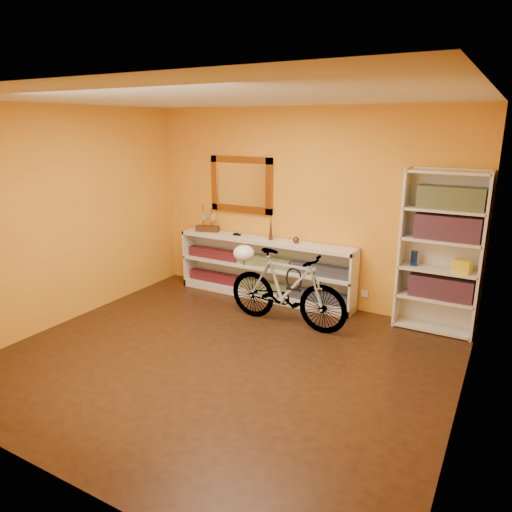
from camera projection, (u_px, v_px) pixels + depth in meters
The scene contains 24 objects.
floor at pixel (223, 359), 4.91m from camera, with size 4.50×4.00×0.01m, color black.
ceiling at pixel (218, 97), 4.20m from camera, with size 4.50×4.00×0.01m, color silver.
back_wall at pixel (304, 208), 6.23m from camera, with size 4.50×0.01×2.60m, color orange.
left_wall at pixel (64, 217), 5.62m from camera, with size 0.01×4.00×2.60m, color orange.
right_wall at pixel (473, 273), 3.49m from camera, with size 0.01×4.00×2.60m, color orange.
gilt_mirror at pixel (241, 185), 6.58m from camera, with size 0.98×0.06×0.78m, color brown.
wall_socket at pixel (365, 294), 6.08m from camera, with size 0.09×0.01×0.09m, color silver.
console_unit at pixel (265, 269), 6.54m from camera, with size 2.60×0.35×0.85m, color silver, non-canonical shape.
cd_row_lower at pixel (264, 286), 6.60m from camera, with size 2.50×0.13×0.14m, color black.
cd_row_upper at pixel (264, 261), 6.50m from camera, with size 2.50×0.13×0.14m, color navy.
model_ship at pixel (207, 218), 6.82m from camera, with size 0.34×0.13×0.40m, color #3B2010, non-canonical shape.
toy_car at pixel (237, 235), 6.64m from camera, with size 0.00×0.00×0.00m, color black.
bronze_ornament at pixel (271, 228), 6.34m from camera, with size 0.06×0.06×0.34m, color #51311B.
decorative_orb at pixel (296, 240), 6.19m from camera, with size 0.09×0.09×0.09m, color #51311B.
bookcase at pixel (440, 253), 5.35m from camera, with size 0.90×0.30×1.90m, color silver, non-canonical shape.
book_row_a at pixel (441, 287), 5.44m from camera, with size 0.70×0.22×0.26m, color maroon.
book_row_b at pixel (448, 228), 5.24m from camera, with size 0.70×0.22×0.28m, color maroon.
book_row_c at pixel (451, 198), 5.15m from camera, with size 0.70×0.22×0.25m, color navy.
travel_mug at pixel (414, 258), 5.49m from camera, with size 0.08×0.08×0.18m, color navy.
red_tin at pixel (428, 199), 5.31m from camera, with size 0.14×0.14×0.18m, color maroon.
yellow_bag at pixel (462, 266), 5.23m from camera, with size 0.19×0.13×0.15m, color yellow.
bicycle at pixel (287, 289), 5.62m from camera, with size 1.59×0.41×0.93m, color silver.
helmet at pixel (244, 253), 5.83m from camera, with size 0.27×0.26×0.20m, color white.
u_lock at pixel (294, 279), 5.54m from camera, with size 0.21×0.21×0.02m, color black.
Camera 1 is at (2.47, -3.69, 2.37)m, focal length 32.83 mm.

